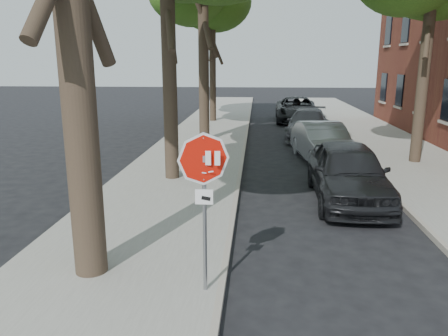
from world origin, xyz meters
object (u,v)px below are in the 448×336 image
object	(u,v)px
car_a	(348,172)
car_d	(297,110)
stop_sign	(204,182)
tree_far	(212,2)
car_b	(322,142)
car_c	(308,124)

from	to	relation	value
car_a	car_d	size ratio (longest dim) A/B	0.84
stop_sign	tree_far	size ratio (longest dim) A/B	0.28
stop_sign	car_a	bearing A→B (deg)	58.37
tree_far	car_a	bearing A→B (deg)	-71.36
tree_far	car_b	world-z (taller)	tree_far
tree_far	car_c	bearing A→B (deg)	-47.55
car_a	car_b	bearing A→B (deg)	91.09
stop_sign	car_d	bearing A→B (deg)	81.35
stop_sign	car_a	world-z (taller)	stop_sign
car_b	stop_sign	bearing A→B (deg)	-115.42
tree_far	car_d	bearing A→B (deg)	5.42
car_b	car_c	bearing A→B (deg)	82.37
car_b	tree_far	bearing A→B (deg)	108.49
tree_far	car_a	distance (m)	17.84
tree_far	stop_sign	bearing A→B (deg)	-84.54
tree_far	car_a	size ratio (longest dim) A/B	1.97
car_a	car_d	world-z (taller)	car_a
stop_sign	car_a	distance (m)	6.40
tree_far	car_b	xyz separation A→B (m)	(5.32, -10.86, -6.47)
car_c	tree_far	bearing A→B (deg)	140.29
car_a	stop_sign	bearing A→B (deg)	-120.54
car_a	car_c	xyz separation A→B (m)	(0.00, 9.96, -0.09)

